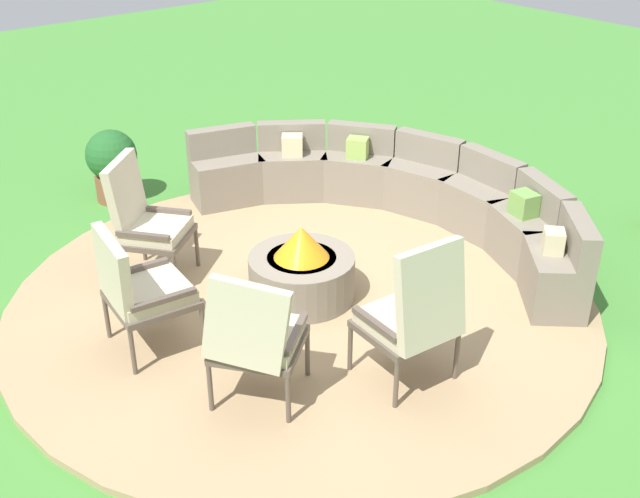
{
  "coord_description": "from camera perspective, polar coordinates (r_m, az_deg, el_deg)",
  "views": [
    {
      "loc": [
        4.48,
        -3.49,
        3.57
      ],
      "look_at": [
        0.0,
        0.2,
        0.45
      ],
      "focal_mm": 43.56,
      "sensor_mm": 36.0,
      "label": 1
    }
  ],
  "objects": [
    {
      "name": "lounge_chair_front_right",
      "position": [
        5.92,
        -13.18,
        -2.78
      ],
      "size": [
        0.66,
        0.67,
        1.02
      ],
      "rotation": [
        0.0,
        0.0,
        6.17
      ],
      "color": "brown",
      "rests_on": "patio_circle"
    },
    {
      "name": "patio_circle",
      "position": [
        6.7,
        -1.32,
        -3.68
      ],
      "size": [
        4.99,
        4.99,
        0.06
      ],
      "primitive_type": "cylinder",
      "color": "tan",
      "rests_on": "ground_plane"
    },
    {
      "name": "lounge_chair_front_left",
      "position": [
        6.89,
        -12.79,
        2.19
      ],
      "size": [
        0.79,
        0.8,
        1.12
      ],
      "rotation": [
        0.0,
        0.0,
        5.38
      ],
      "color": "brown",
      "rests_on": "patio_circle"
    },
    {
      "name": "lounge_chair_back_right",
      "position": [
        5.43,
        6.98,
        -4.68
      ],
      "size": [
        0.66,
        0.64,
        1.15
      ],
      "rotation": [
        0.0,
        0.0,
        7.77
      ],
      "color": "brown",
      "rests_on": "patio_circle"
    },
    {
      "name": "fire_pit",
      "position": [
        6.55,
        -1.35,
        -1.59
      ],
      "size": [
        0.9,
        0.9,
        0.66
      ],
      "color": "gray",
      "rests_on": "patio_circle"
    },
    {
      "name": "potted_plant_0",
      "position": [
        8.72,
        -15.01,
        6.14
      ],
      "size": [
        0.55,
        0.55,
        0.79
      ],
      "color": "brown",
      "rests_on": "ground_plane"
    },
    {
      "name": "lounge_chair_back_left",
      "position": [
        5.25,
        -4.83,
        -6.33
      ],
      "size": [
        0.81,
        0.84,
        1.06
      ],
      "rotation": [
        0.0,
        0.0,
        6.94
      ],
      "color": "brown",
      "rests_on": "patio_circle"
    },
    {
      "name": "curved_stone_bench",
      "position": [
        7.79,
        5.94,
        3.9
      ],
      "size": [
        4.18,
        2.17,
        0.79
      ],
      "color": "gray",
      "rests_on": "patio_circle"
    },
    {
      "name": "ground_plane",
      "position": [
        6.71,
        -1.32,
        -3.9
      ],
      "size": [
        24.0,
        24.0,
        0.0
      ],
      "primitive_type": "plane",
      "color": "#478C38"
    }
  ]
}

